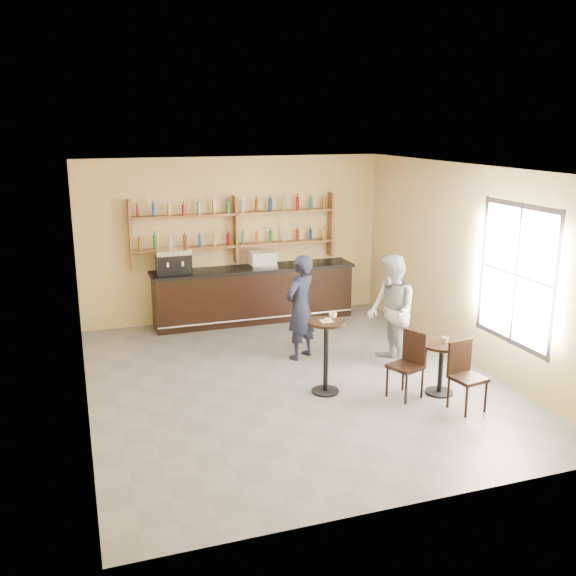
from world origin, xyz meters
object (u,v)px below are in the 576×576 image
object	(u,v)px
pedestal_table	(326,357)
cafe_table	(441,368)
bar_counter	(254,294)
man_main	(301,307)
espresso_machine	(173,261)
chair_west	(405,366)
chair_south	(468,377)
pastry_case	(262,259)
patron_second	(391,312)

from	to	relation	value
pedestal_table	cafe_table	distance (m)	1.67
bar_counter	man_main	distance (m)	2.29
espresso_machine	chair_west	distance (m)	5.04
man_main	cafe_table	xyz separation A→B (m)	(1.42, -2.03, -0.49)
bar_counter	chair_south	distance (m)	5.16
bar_counter	man_main	bearing A→B (deg)	-85.90
espresso_machine	pedestal_table	xyz separation A→B (m)	(1.58, -3.72, -0.77)
pedestal_table	pastry_case	bearing A→B (deg)	87.67
bar_counter	chair_west	distance (m)	4.37
bar_counter	cafe_table	distance (m)	4.58
pedestal_table	man_main	world-z (taller)	man_main
pedestal_table	bar_counter	bearing A→B (deg)	90.38
bar_counter	chair_west	xyz separation A→B (m)	(1.03, -4.24, -0.06)
pastry_case	pedestal_table	world-z (taller)	pastry_case
pastry_case	chair_west	bearing A→B (deg)	-74.18
man_main	chair_west	world-z (taller)	man_main
chair_west	patron_second	bearing A→B (deg)	141.44
bar_counter	patron_second	xyz separation A→B (m)	(1.41, -3.06, 0.37)
pastry_case	chair_south	distance (m)	5.16
chair_west	man_main	bearing A→B (deg)	-177.28
chair_west	bar_counter	bearing A→B (deg)	172.73
bar_counter	pastry_case	xyz separation A→B (m)	(0.18, 0.00, 0.69)
bar_counter	espresso_machine	bearing A→B (deg)	180.00
pedestal_table	cafe_table	bearing A→B (deg)	-20.30
man_main	cafe_table	size ratio (longest dim) A/B	2.27
pedestal_table	cafe_table	xyz separation A→B (m)	(1.56, -0.58, -0.16)
chair_south	chair_west	bearing A→B (deg)	122.59
pedestal_table	chair_south	distance (m)	1.99
espresso_machine	cafe_table	world-z (taller)	espresso_machine
bar_counter	man_main	xyz separation A→B (m)	(0.16, -2.26, 0.34)
pedestal_table	chair_west	bearing A→B (deg)	-27.58
espresso_machine	chair_south	bearing A→B (deg)	-55.28
patron_second	man_main	bearing A→B (deg)	-115.40
espresso_machine	man_main	xyz separation A→B (m)	(1.71, -2.26, -0.43)
pastry_case	patron_second	bearing A→B (deg)	-63.61
chair_south	patron_second	size ratio (longest dim) A/B	0.52
bar_counter	chair_west	size ratio (longest dim) A/B	4.19
bar_counter	chair_south	size ratio (longest dim) A/B	4.21
chair_west	pedestal_table	bearing A→B (deg)	-138.51
pastry_case	chair_south	world-z (taller)	pastry_case
espresso_machine	chair_south	distance (m)	5.90
cafe_table	pastry_case	bearing A→B (deg)	108.13
bar_counter	patron_second	bearing A→B (deg)	-65.26
pedestal_table	patron_second	bearing A→B (deg)	25.52
bar_counter	cafe_table	xyz separation A→B (m)	(1.58, -4.29, -0.16)
espresso_machine	patron_second	distance (m)	4.27
man_main	chair_west	xyz separation A→B (m)	(0.87, -1.98, -0.40)
man_main	pastry_case	bearing A→B (deg)	-121.96
bar_counter	cafe_table	world-z (taller)	bar_counter
bar_counter	man_main	size ratio (longest dim) A/B	2.28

